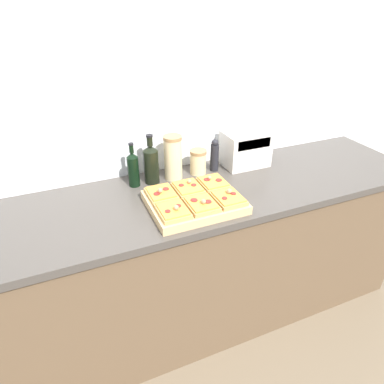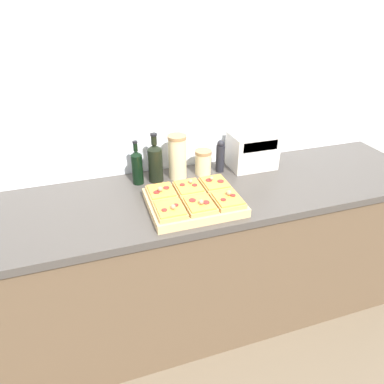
{
  "view_description": "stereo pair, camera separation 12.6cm",
  "coord_description": "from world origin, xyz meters",
  "px_view_note": "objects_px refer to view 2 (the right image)",
  "views": [
    {
      "loc": [
        -0.64,
        -1.11,
        1.84
      ],
      "look_at": [
        -0.07,
        0.23,
        0.99
      ],
      "focal_mm": 32.0,
      "sensor_mm": 36.0,
      "label": 1
    },
    {
      "loc": [
        -0.52,
        -1.15,
        1.84
      ],
      "look_at": [
        -0.07,
        0.23,
        0.99
      ],
      "focal_mm": 32.0,
      "sensor_mm": 36.0,
      "label": 2
    }
  ],
  "objects_px": {
    "wine_bottle": "(155,162)",
    "cutting_board": "(194,202)",
    "olive_oil_bottle": "(137,166)",
    "pepper_mill": "(220,156)",
    "grain_jar_short": "(203,162)",
    "toaster_oven": "(252,150)",
    "grain_jar_tall": "(177,157)"
  },
  "relations": [
    {
      "from": "grain_jar_short",
      "to": "toaster_oven",
      "type": "xyz_separation_m",
      "value": [
        0.31,
        -0.0,
        0.03
      ]
    },
    {
      "from": "grain_jar_tall",
      "to": "grain_jar_short",
      "type": "bearing_deg",
      "value": -0.0
    },
    {
      "from": "cutting_board",
      "to": "grain_jar_tall",
      "type": "height_order",
      "value": "grain_jar_tall"
    },
    {
      "from": "pepper_mill",
      "to": "toaster_oven",
      "type": "distance_m",
      "value": 0.2
    },
    {
      "from": "grain_jar_tall",
      "to": "cutting_board",
      "type": "bearing_deg",
      "value": -91.56
    },
    {
      "from": "grain_jar_short",
      "to": "toaster_oven",
      "type": "distance_m",
      "value": 0.31
    },
    {
      "from": "cutting_board",
      "to": "wine_bottle",
      "type": "distance_m",
      "value": 0.35
    },
    {
      "from": "grain_jar_short",
      "to": "pepper_mill",
      "type": "xyz_separation_m",
      "value": [
        0.1,
        0.0,
        0.02
      ]
    },
    {
      "from": "wine_bottle",
      "to": "pepper_mill",
      "type": "bearing_deg",
      "value": 0.0
    },
    {
      "from": "grain_jar_tall",
      "to": "pepper_mill",
      "type": "height_order",
      "value": "grain_jar_tall"
    },
    {
      "from": "cutting_board",
      "to": "grain_jar_short",
      "type": "distance_m",
      "value": 0.36
    },
    {
      "from": "wine_bottle",
      "to": "toaster_oven",
      "type": "distance_m",
      "value": 0.58
    },
    {
      "from": "cutting_board",
      "to": "grain_jar_tall",
      "type": "relative_size",
      "value": 1.77
    },
    {
      "from": "cutting_board",
      "to": "wine_bottle",
      "type": "bearing_deg",
      "value": 110.19
    },
    {
      "from": "cutting_board",
      "to": "grain_jar_short",
      "type": "relative_size",
      "value": 3.1
    },
    {
      "from": "olive_oil_bottle",
      "to": "grain_jar_tall",
      "type": "distance_m",
      "value": 0.23
    },
    {
      "from": "grain_jar_short",
      "to": "pepper_mill",
      "type": "relative_size",
      "value": 0.74
    },
    {
      "from": "cutting_board",
      "to": "grain_jar_tall",
      "type": "distance_m",
      "value": 0.34
    },
    {
      "from": "olive_oil_bottle",
      "to": "wine_bottle",
      "type": "height_order",
      "value": "wine_bottle"
    },
    {
      "from": "olive_oil_bottle",
      "to": "grain_jar_short",
      "type": "relative_size",
      "value": 1.72
    },
    {
      "from": "wine_bottle",
      "to": "toaster_oven",
      "type": "relative_size",
      "value": 0.96
    },
    {
      "from": "cutting_board",
      "to": "toaster_oven",
      "type": "bearing_deg",
      "value": 34.22
    },
    {
      "from": "cutting_board",
      "to": "olive_oil_bottle",
      "type": "xyz_separation_m",
      "value": [
        -0.22,
        0.32,
        0.08
      ]
    },
    {
      "from": "pepper_mill",
      "to": "toaster_oven",
      "type": "height_order",
      "value": "toaster_oven"
    },
    {
      "from": "toaster_oven",
      "to": "olive_oil_bottle",
      "type": "bearing_deg",
      "value": 179.93
    },
    {
      "from": "grain_jar_tall",
      "to": "pepper_mill",
      "type": "xyz_separation_m",
      "value": [
        0.26,
        0.0,
        -0.03
      ]
    },
    {
      "from": "olive_oil_bottle",
      "to": "grain_jar_short",
      "type": "distance_m",
      "value": 0.38
    },
    {
      "from": "cutting_board",
      "to": "toaster_oven",
      "type": "xyz_separation_m",
      "value": [
        0.47,
        0.32,
        0.08
      ]
    },
    {
      "from": "cutting_board",
      "to": "grain_jar_tall",
      "type": "bearing_deg",
      "value": 88.44
    },
    {
      "from": "olive_oil_bottle",
      "to": "toaster_oven",
      "type": "height_order",
      "value": "olive_oil_bottle"
    },
    {
      "from": "wine_bottle",
      "to": "cutting_board",
      "type": "bearing_deg",
      "value": -69.81
    },
    {
      "from": "grain_jar_tall",
      "to": "grain_jar_short",
      "type": "relative_size",
      "value": 1.75
    }
  ]
}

